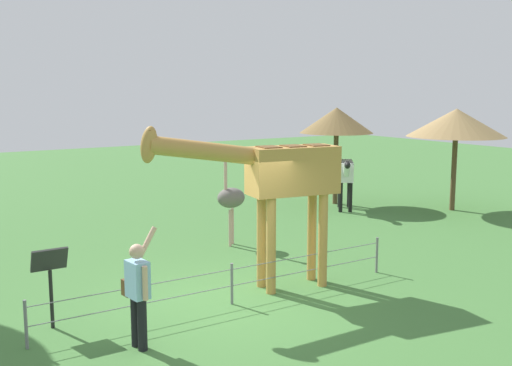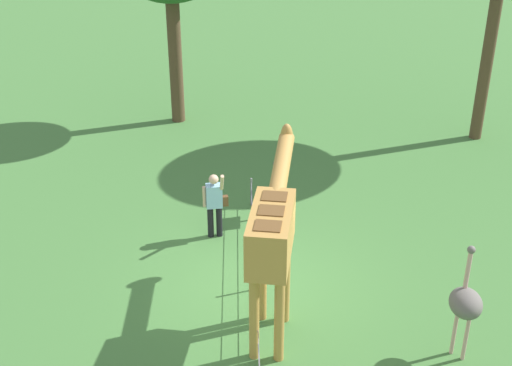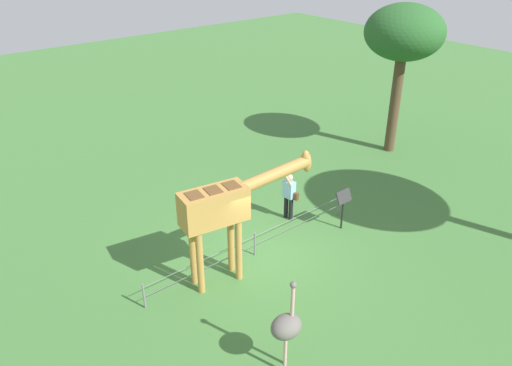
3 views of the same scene
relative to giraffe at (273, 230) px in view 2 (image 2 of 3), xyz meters
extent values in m
plane|color=#427538|center=(1.18, 0.19, -2.15)|extent=(60.00, 60.00, 0.00)
cylinder|color=#BC8942|center=(0.27, 0.18, -1.24)|extent=(0.18, 0.18, 1.82)
cylinder|color=#BC8942|center=(0.20, -0.25, -1.24)|extent=(0.18, 0.18, 1.82)
cylinder|color=#BC8942|center=(-0.82, 0.35, -1.24)|extent=(0.18, 0.18, 1.82)
cylinder|color=#BC8942|center=(-0.89, -0.08, -1.24)|extent=(0.18, 0.18, 1.82)
cube|color=#BC8942|center=(-0.31, 0.05, 0.12)|extent=(1.79, 0.96, 0.90)
cube|color=brown|center=(0.18, -0.03, 0.58)|extent=(0.43, 0.49, 0.02)
cube|color=brown|center=(-0.31, 0.05, 0.58)|extent=(0.43, 0.49, 0.02)
cube|color=brown|center=(-0.80, 0.13, 0.58)|extent=(0.43, 0.49, 0.02)
cylinder|color=#BC8942|center=(1.34, -0.22, 0.55)|extent=(2.22, 0.66, 0.63)
ellipsoid|color=#BC8942|center=(2.40, -0.39, 0.70)|extent=(0.41, 0.32, 0.67)
cylinder|color=brown|center=(2.40, -0.33, 0.88)|extent=(0.05, 0.05, 0.14)
cylinder|color=brown|center=(2.40, -0.45, 0.88)|extent=(0.05, 0.05, 0.14)
cylinder|color=black|center=(3.28, 1.05, -1.76)|extent=(0.14, 0.14, 0.78)
cylinder|color=black|center=(3.26, 1.25, -1.76)|extent=(0.14, 0.14, 0.78)
cube|color=#8CBFE0|center=(3.27, 1.15, -1.10)|extent=(0.28, 0.39, 0.55)
sphere|color=#D8AD8C|center=(3.27, 1.15, -0.68)|extent=(0.22, 0.22, 0.22)
cylinder|color=#D8AD8C|center=(3.04, 0.96, -0.64)|extent=(0.37, 0.12, 0.51)
cylinder|color=#D8AD8C|center=(3.24, 1.37, -1.10)|extent=(0.08, 0.08, 0.50)
cube|color=brown|center=(3.34, 0.94, -1.27)|extent=(0.14, 0.21, 0.24)
cylinder|color=#CC9E93|center=(-0.83, -3.21, -1.70)|extent=(0.07, 0.07, 0.90)
cylinder|color=#CC9E93|center=(-0.99, -3.37, -1.70)|extent=(0.07, 0.07, 0.90)
ellipsoid|color=#66605B|center=(-0.91, -3.29, -0.97)|extent=(0.70, 0.56, 0.49)
cylinder|color=#CC9E93|center=(-0.76, -3.29, -0.42)|extent=(0.08, 0.08, 0.80)
sphere|color=#66605B|center=(-0.76, -3.29, 0.03)|extent=(0.14, 0.14, 0.14)
cylinder|color=brown|center=(8.61, -6.54, 0.51)|extent=(0.35, 0.35, 5.32)
cylinder|color=brown|center=(10.19, 2.48, -0.20)|extent=(0.41, 0.41, 3.90)
cylinder|color=black|center=(4.15, -0.33, -1.68)|extent=(0.06, 0.06, 0.95)
cube|color=#2D2D2D|center=(4.15, -0.33, -1.02)|extent=(0.56, 0.21, 0.38)
cylinder|color=slate|center=(1.18, 0.29, -1.78)|extent=(0.05, 0.05, 0.75)
cylinder|color=slate|center=(4.68, 0.29, -1.78)|extent=(0.05, 0.05, 0.75)
cube|color=slate|center=(1.18, 0.29, -1.51)|extent=(7.00, 0.01, 0.01)
cube|color=slate|center=(1.18, 0.29, -1.81)|extent=(7.00, 0.01, 0.01)
camera|label=1|loc=(6.41, 9.24, 1.64)|focal=42.61mm
camera|label=2|loc=(-10.51, 0.59, 6.51)|focal=49.22mm
camera|label=3|loc=(-6.23, -8.82, 6.38)|focal=35.12mm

